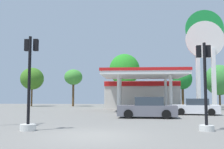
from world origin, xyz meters
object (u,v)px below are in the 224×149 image
(tree_0, at_px, (32,79))
(tree_1, at_px, (73,77))
(station_pole_sign, at_px, (205,46))
(traffic_signal_1, at_px, (205,95))
(tree_4, at_px, (219,80))
(traffic_signal_0, at_px, (29,96))
(tree_2, at_px, (124,70))
(car_0, at_px, (196,107))
(car_1, at_px, (147,108))
(tree_3, at_px, (182,79))

(tree_0, bearing_deg, tree_1, 5.48)
(station_pole_sign, relative_size, tree_0, 1.92)
(station_pole_sign, bearing_deg, tree_0, 158.64)
(traffic_signal_1, xyz_separation_m, tree_0, (-19.57, 28.84, 2.84))
(tree_0, distance_m, tree_4, 29.18)
(tree_4, bearing_deg, traffic_signal_0, -122.90)
(traffic_signal_1, bearing_deg, tree_2, 99.19)
(station_pole_sign, xyz_separation_m, car_0, (-3.27, -8.30, -7.04))
(traffic_signal_0, height_order, tree_2, tree_2)
(tree_0, height_order, tree_1, tree_0)
(car_1, relative_size, traffic_signal_0, 0.99)
(tree_0, height_order, tree_2, tree_2)
(traffic_signal_0, distance_m, tree_3, 31.30)
(station_pole_sign, xyz_separation_m, traffic_signal_1, (-5.41, -19.07, -6.04))
(tree_0, relative_size, tree_3, 1.08)
(station_pole_sign, height_order, tree_3, station_pole_sign)
(tree_4, bearing_deg, tree_3, 168.63)
(car_1, distance_m, tree_4, 23.32)
(car_1, relative_size, tree_3, 0.75)
(car_1, bearing_deg, tree_1, 115.47)
(car_0, xyz_separation_m, car_1, (-4.40, -3.60, 0.06))
(station_pole_sign, distance_m, traffic_signal_1, 20.72)
(car_1, bearing_deg, station_pole_sign, 57.20)
(car_0, bearing_deg, traffic_signal_1, -101.25)
(traffic_signal_1, relative_size, tree_4, 0.66)
(car_1, xyz_separation_m, tree_2, (-2.21, 20.45, 5.02))
(station_pole_sign, relative_size, tree_4, 1.92)
(traffic_signal_1, height_order, tree_2, tree_2)
(tree_0, relative_size, tree_2, 0.77)
(traffic_signal_0, relative_size, tree_0, 0.71)
(traffic_signal_0, bearing_deg, tree_4, 57.10)
(car_0, distance_m, tree_1, 24.34)
(car_0, distance_m, car_1, 5.69)
(traffic_signal_1, height_order, tree_3, tree_3)
(tree_2, bearing_deg, traffic_signal_0, -97.64)
(car_1, bearing_deg, car_0, 39.32)
(car_0, height_order, car_1, car_1)
(tree_3, bearing_deg, car_0, -97.44)
(car_1, xyz_separation_m, tree_4, (11.80, 19.83, 3.32))
(traffic_signal_1, distance_m, tree_2, 28.27)
(tree_1, distance_m, tree_4, 22.58)
(tree_1, bearing_deg, station_pole_sign, -29.64)
(traffic_signal_0, relative_size, traffic_signal_1, 1.08)
(traffic_signal_1, bearing_deg, tree_4, 70.53)
(station_pole_sign, bearing_deg, tree_2, 139.14)
(station_pole_sign, height_order, traffic_signal_1, station_pole_sign)
(tree_1, height_order, tree_4, tree_4)
(tree_0, bearing_deg, tree_3, -1.93)
(car_0, bearing_deg, station_pole_sign, 68.49)
(car_0, xyz_separation_m, traffic_signal_0, (-10.38, -11.26, 0.96))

